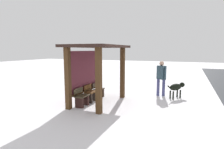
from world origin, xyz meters
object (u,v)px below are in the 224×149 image
Objects in this scene: bench_center_inside at (91,95)px; dog at (177,87)px; bench_left_inside at (82,99)px; person_walking at (161,76)px; bus_shelter at (95,61)px; bench_right_inside at (98,92)px.

bench_center_inside reaches higher than dog.
bench_left_inside reaches higher than dog.
person_walking is 0.91m from dog.
bus_shelter reaches higher than dog.
bench_left_inside is at bearing 164.03° from bus_shelter.
person_walking is (2.28, -2.66, 0.70)m from bench_center_inside.
bench_center_inside is at bearing -179.86° from bench_right_inside.
person_walking is (2.28, -2.46, -0.80)m from bus_shelter.
person_walking is at bearing -47.11° from bus_shelter.
bench_left_inside is at bearing 138.44° from person_walking.
bus_shelter is at bearing 123.14° from dog.
bench_right_inside is 3.68m from dog.
person_walking is at bearing -41.56° from bench_left_inside.
bench_center_inside is at bearing 130.60° from person_walking.
person_walking reaches higher than bench_left_inside.
person_walking is 1.81× the size of dog.
bench_center_inside reaches higher than bench_left_inside.
dog is at bearing -56.86° from bus_shelter.
bus_shelter is at bearing -90.00° from bench_center_inside.
bench_center_inside is at bearing -0.06° from bench_left_inside.
bench_right_inside is at bearing 111.85° from dog.
bench_right_inside is at bearing 0.14° from bench_center_inside.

